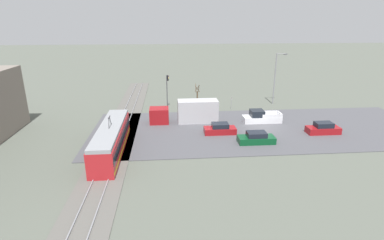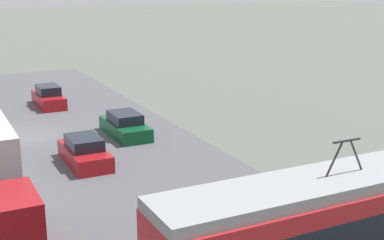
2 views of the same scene
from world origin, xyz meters
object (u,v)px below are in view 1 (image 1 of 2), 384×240
at_px(sedan_car_2, 220,129).
at_px(sedan_car_0, 256,138).
at_px(box_truck, 188,112).
at_px(sedan_car_1, 323,129).
at_px(street_lamp_near_crossing, 276,76).
at_px(no_parking_sign, 231,102).
at_px(pickup_truck, 261,117).
at_px(street_tree, 197,97).
at_px(light_rail_tram, 111,140).
at_px(traffic_light_pole, 167,87).

bearing_deg(sedan_car_2, sedan_car_0, 47.57).
distance_m(box_truck, sedan_car_2, 6.54).
relative_size(sedan_car_1, sedan_car_2, 1.03).
distance_m(box_truck, street_lamp_near_crossing, 19.27).
bearing_deg(no_parking_sign, sedan_car_2, 160.89).
height_order(pickup_truck, street_tree, street_tree).
xyz_separation_m(light_rail_tram, box_truck, (10.07, -9.74, 0.01)).
relative_size(light_rail_tram, sedan_car_2, 3.11).
relative_size(light_rail_tram, pickup_truck, 2.35).
distance_m(pickup_truck, no_parking_sign, 8.04).
xyz_separation_m(sedan_car_1, traffic_light_pole, (14.29, 21.01, 3.02)).
bearing_deg(sedan_car_0, traffic_light_pole, -146.82).
bearing_deg(box_truck, street_tree, -15.38).
height_order(light_rail_tram, street_lamp_near_crossing, street_lamp_near_crossing).
bearing_deg(traffic_light_pole, street_lamp_near_crossing, -86.28).
bearing_deg(sedan_car_2, no_parking_sign, 160.89).
xyz_separation_m(pickup_truck, traffic_light_pole, (8.86, 14.02, 2.96)).
height_order(sedan_car_2, street_lamp_near_crossing, street_lamp_near_crossing).
bearing_deg(light_rail_tram, no_parking_sign, -46.82).
xyz_separation_m(sedan_car_0, sedan_car_2, (3.64, 3.99, 0.01)).
relative_size(pickup_truck, street_tree, 1.33).
xyz_separation_m(sedan_car_0, street_tree, (16.47, 5.79, 1.28)).
xyz_separation_m(box_truck, pickup_truck, (-0.89, -10.95, -0.84)).
bearing_deg(street_tree, pickup_truck, -134.08).
bearing_deg(sedan_car_0, sedan_car_1, 103.89).
xyz_separation_m(sedan_car_1, street_tree, (13.99, 15.83, 1.23)).
bearing_deg(box_truck, pickup_truck, -94.65).
bearing_deg(pickup_truck, sedan_car_0, 158.87).
bearing_deg(box_truck, no_parking_sign, -50.58).
relative_size(light_rail_tram, sedan_car_0, 2.91).
distance_m(box_truck, traffic_light_pole, 8.80).
relative_size(light_rail_tram, no_parking_sign, 6.21).
relative_size(box_truck, traffic_light_pole, 1.74).
height_order(sedan_car_0, no_parking_sign, no_parking_sign).
bearing_deg(pickup_truck, sedan_car_1, -127.82).
xyz_separation_m(box_truck, sedan_car_0, (-8.80, -7.90, -0.96)).
xyz_separation_m(traffic_light_pole, no_parking_sign, (-1.42, -11.04, -2.43)).
height_order(sedan_car_0, sedan_car_2, sedan_car_2).
height_order(sedan_car_1, no_parking_sign, no_parking_sign).
bearing_deg(sedan_car_0, sedan_car_2, -132.43).
relative_size(sedan_car_0, sedan_car_1, 1.04).
relative_size(pickup_truck, street_lamp_near_crossing, 0.62).
bearing_deg(sedan_car_1, no_parking_sign, -142.22).
xyz_separation_m(light_rail_tram, sedan_car_0, (1.27, -17.64, -0.95)).
distance_m(light_rail_tram, traffic_light_pole, 19.35).
bearing_deg(traffic_light_pole, no_parking_sign, -97.33).
xyz_separation_m(pickup_truck, sedan_car_1, (-5.43, -6.99, -0.06)).
height_order(box_truck, sedan_car_1, box_truck).
distance_m(light_rail_tram, street_tree, 21.33).
bearing_deg(street_lamp_near_crossing, sedan_car_2, 138.80).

